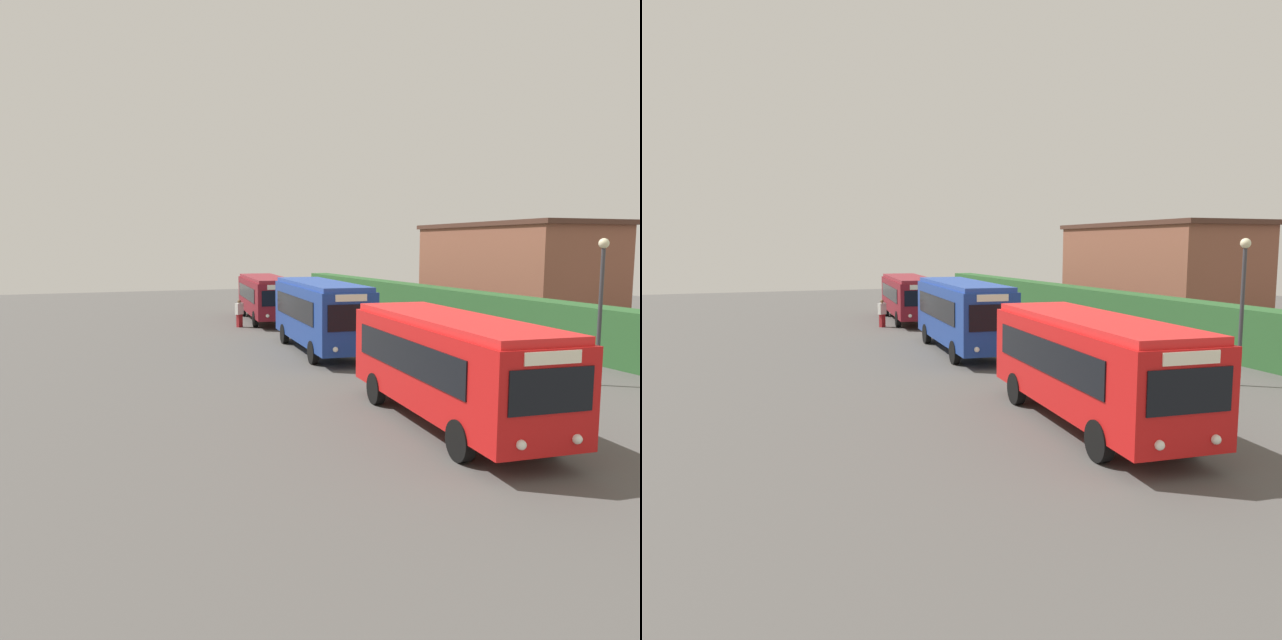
{
  "view_description": "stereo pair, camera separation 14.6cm",
  "coord_description": "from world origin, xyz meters",
  "views": [
    {
      "loc": [
        28.15,
        -9.92,
        5.02
      ],
      "look_at": [
        1.44,
        0.17,
        1.51
      ],
      "focal_mm": 34.18,
      "sensor_mm": 36.0,
      "label": 1
    },
    {
      "loc": [
        28.2,
        -9.79,
        5.02
      ],
      "look_at": [
        1.44,
        0.17,
        1.51
      ],
      "focal_mm": 34.18,
      "sensor_mm": 36.0,
      "label": 2
    }
  ],
  "objects": [
    {
      "name": "person_right",
      "position": [
        11.92,
        2.27,
        0.89
      ],
      "size": [
        0.48,
        0.5,
        1.69
      ],
      "rotation": [
        0.0,
        0.0,
        2.45
      ],
      "color": "silver",
      "rests_on": "ground_plane"
    },
    {
      "name": "person_left",
      "position": [
        -9.94,
        4.37,
        1.0
      ],
      "size": [
        0.48,
        0.55,
        1.89
      ],
      "rotation": [
        0.0,
        0.0,
        5.71
      ],
      "color": "black",
      "rests_on": "ground_plane"
    },
    {
      "name": "hedge_row",
      "position": [
        0.0,
        10.66,
        1.19
      ],
      "size": [
        53.23,
        1.57,
        2.39
      ],
      "primitive_type": "cube",
      "color": "#2B5A2B",
      "rests_on": "ground_plane"
    },
    {
      "name": "bus_blue",
      "position": [
        1.46,
        0.16,
        1.91
      ],
      "size": [
        9.47,
        3.2,
        3.33
      ],
      "rotation": [
        0.0,
        0.0,
        -0.09
      ],
      "color": "navy",
      "rests_on": "ground_plane"
    },
    {
      "name": "ground_plane",
      "position": [
        0.0,
        0.0,
        0.0
      ],
      "size": [
        82.46,
        82.46,
        0.0
      ],
      "primitive_type": "plane",
      "color": "#514F4C"
    },
    {
      "name": "bus_red",
      "position": [
        13.87,
        -0.64,
        1.78
      ],
      "size": [
        8.99,
        3.21,
        3.08
      ],
      "rotation": [
        0.0,
        0.0,
        -0.08
      ],
      "color": "red",
      "rests_on": "ground_plane"
    },
    {
      "name": "person_center",
      "position": [
        -8.49,
        -1.4,
        0.89
      ],
      "size": [
        0.48,
        0.56,
        1.7
      ],
      "rotation": [
        0.0,
        0.0,
        0.53
      ],
      "color": "maroon",
      "rests_on": "ground_plane"
    },
    {
      "name": "depot_building",
      "position": [
        -6.48,
        17.39,
        3.28
      ],
      "size": [
        14.49,
        6.97,
        6.54
      ],
      "color": "brown",
      "rests_on": "ground_plane"
    },
    {
      "name": "bus_maroon",
      "position": [
        -10.99,
        0.98,
        1.72
      ],
      "size": [
        10.1,
        3.56,
        2.96
      ],
      "rotation": [
        0.0,
        0.0,
        -0.11
      ],
      "color": "maroon",
      "rests_on": "ground_plane"
    },
    {
      "name": "lamppost",
      "position": [
        11.52,
        7.04,
        3.32
      ],
      "size": [
        0.36,
        0.36,
        5.27
      ],
      "color": "#38383D",
      "rests_on": "ground_plane"
    }
  ]
}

